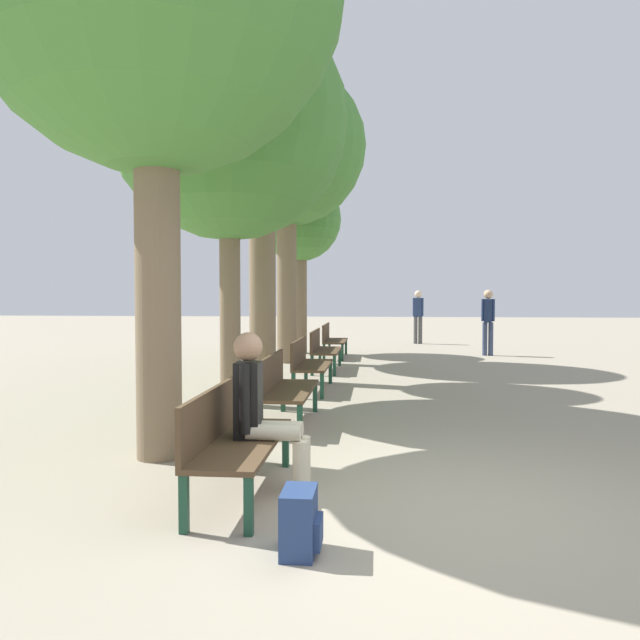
{
  "coord_description": "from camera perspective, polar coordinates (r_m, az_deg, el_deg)",
  "views": [
    {
      "loc": [
        -0.52,
        -4.59,
        1.63
      ],
      "look_at": [
        -1.27,
        3.37,
        1.29
      ],
      "focal_mm": 35.0,
      "sensor_mm": 36.0,
      "label": 1
    }
  ],
  "objects": [
    {
      "name": "bench_row_4",
      "position": [
        15.97,
        1.07,
        -1.66
      ],
      "size": [
        0.54,
        1.77,
        0.86
      ],
      "color": "#4C3823",
      "rests_on": "ground_plane"
    },
    {
      "name": "bench_row_2",
      "position": [
        10.53,
        -1.16,
        -3.76
      ],
      "size": [
        0.54,
        1.77,
        0.86
      ],
      "color": "#4C3823",
      "rests_on": "ground_plane"
    },
    {
      "name": "tree_row_2",
      "position": [
        12.06,
        -5.33,
        15.66
      ],
      "size": [
        2.34,
        2.34,
        5.75
      ],
      "color": "#7A664C",
      "rests_on": "ground_plane"
    },
    {
      "name": "tree_row_3",
      "position": [
        15.18,
        -3.09,
        15.41
      ],
      "size": [
        3.74,
        3.74,
        6.97
      ],
      "color": "#7A664C",
      "rests_on": "ground_plane"
    },
    {
      "name": "ground_plane",
      "position": [
        4.9,
        11.71,
        -17.07
      ],
      "size": [
        80.0,
        80.0,
        0.0
      ],
      "primitive_type": "plane",
      "color": "gray"
    },
    {
      "name": "bench_row_3",
      "position": [
        13.24,
        0.19,
        -2.49
      ],
      "size": [
        0.54,
        1.77,
        0.86
      ],
      "color": "#4C3823",
      "rests_on": "ground_plane"
    },
    {
      "name": "backpack",
      "position": [
        4.11,
        -1.84,
        -17.99
      ],
      "size": [
        0.25,
        0.35,
        0.41
      ],
      "color": "navy",
      "rests_on": "ground_plane"
    },
    {
      "name": "person_seated",
      "position": [
        5.18,
        -5.29,
        -8.01
      ],
      "size": [
        0.63,
        0.35,
        1.32
      ],
      "color": "beige",
      "rests_on": "ground_plane"
    },
    {
      "name": "bench_row_0",
      "position": [
        5.18,
        -8.17,
        -10.21
      ],
      "size": [
        0.54,
        1.77,
        0.86
      ],
      "color": "#4C3823",
      "rests_on": "ground_plane"
    },
    {
      "name": "tree_row_1",
      "position": [
        9.55,
        -8.33,
        17.49
      ],
      "size": [
        3.46,
        3.46,
        5.87
      ],
      "color": "#7A664C",
      "rests_on": "ground_plane"
    },
    {
      "name": "bench_row_1",
      "position": [
        7.83,
        -3.45,
        -5.89
      ],
      "size": [
        0.54,
        1.77,
        0.86
      ],
      "color": "#4C3823",
      "rests_on": "ground_plane"
    },
    {
      "name": "pedestrian_mid",
      "position": [
        17.06,
        15.11,
        0.19
      ],
      "size": [
        0.35,
        0.27,
        1.74
      ],
      "color": "#384260",
      "rests_on": "ground_plane"
    },
    {
      "name": "tree_row_4",
      "position": [
        17.23,
        -1.92,
        8.88
      ],
      "size": [
        2.3,
        2.3,
        4.82
      ],
      "color": "#7A664C",
      "rests_on": "ground_plane"
    },
    {
      "name": "pedestrian_near",
      "position": [
        20.63,
        8.95,
        0.61
      ],
      "size": [
        0.35,
        0.27,
        1.74
      ],
      "color": "#4C4C4C",
      "rests_on": "ground_plane"
    }
  ]
}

